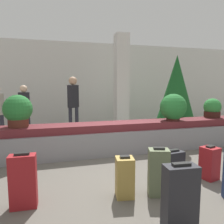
# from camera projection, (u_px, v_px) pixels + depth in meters

# --- Properties ---
(ground_plane) EXTENTS (18.00, 18.00, 0.00)m
(ground_plane) POSITION_uv_depth(u_px,v_px,m) (138.00, 180.00, 3.63)
(ground_plane) COLOR #59544C
(back_wall) EXTENTS (18.00, 0.06, 3.20)m
(back_wall) POSITION_uv_depth(u_px,v_px,m) (86.00, 84.00, 8.54)
(back_wall) COLOR silver
(back_wall) RESTS_ON ground_plane
(carousel) EXTENTS (8.76, 0.75, 0.70)m
(carousel) POSITION_uv_depth(u_px,v_px,m) (112.00, 138.00, 5.11)
(carousel) COLOR gray
(carousel) RESTS_ON ground_plane
(pillar) EXTENTS (0.42, 0.42, 3.20)m
(pillar) POSITION_uv_depth(u_px,v_px,m) (121.00, 84.00, 7.11)
(pillar) COLOR silver
(pillar) RESTS_ON ground_plane
(suitcase_0) EXTENTS (0.28, 0.28, 0.59)m
(suitcase_0) POSITION_uv_depth(u_px,v_px,m) (125.00, 177.00, 3.05)
(suitcase_0) COLOR #A3843D
(suitcase_0) RESTS_ON ground_plane
(suitcase_1) EXTENTS (0.30, 0.30, 0.57)m
(suitcase_1) POSITION_uv_depth(u_px,v_px,m) (209.00, 163.00, 3.64)
(suitcase_1) COLOR maroon
(suitcase_1) RESTS_ON ground_plane
(suitcase_2) EXTENTS (0.37, 0.22, 0.75)m
(suitcase_2) POSITION_uv_depth(u_px,v_px,m) (180.00, 197.00, 2.34)
(suitcase_2) COLOR #232328
(suitcase_2) RESTS_ON ground_plane
(suitcase_3) EXTENTS (0.33, 0.19, 0.72)m
(suitcase_3) POSITION_uv_depth(u_px,v_px,m) (23.00, 181.00, 2.77)
(suitcase_3) COLOR maroon
(suitcase_3) RESTS_ON ground_plane
(suitcase_5) EXTENTS (0.33, 0.25, 0.51)m
(suitcase_5) POSITION_uv_depth(u_px,v_px,m) (173.00, 165.00, 3.63)
(suitcase_5) COLOR #232328
(suitcase_5) RESTS_ON ground_plane
(suitcase_6) EXTENTS (0.33, 0.29, 0.70)m
(suitcase_6) POSITION_uv_depth(u_px,v_px,m) (158.00, 172.00, 3.09)
(suitcase_6) COLOR #5B6647
(suitcase_6) RESTS_ON ground_plane
(potted_plant_0) EXTENTS (0.59, 0.59, 0.67)m
(potted_plant_0) POSITION_uv_depth(u_px,v_px,m) (18.00, 111.00, 4.53)
(potted_plant_0) COLOR #4C2319
(potted_plant_0) RESTS_ON carousel
(potted_plant_1) EXTENTS (0.65, 0.65, 0.66)m
(potted_plant_1) POSITION_uv_depth(u_px,v_px,m) (173.00, 108.00, 5.34)
(potted_plant_1) COLOR #381914
(potted_plant_1) RESTS_ON carousel
(potted_plant_2) EXTENTS (0.46, 0.46, 0.51)m
(potted_plant_2) POSITION_uv_depth(u_px,v_px,m) (212.00, 109.00, 5.92)
(potted_plant_2) COLOR #381914
(potted_plant_2) RESTS_ON carousel
(traveler_0) EXTENTS (0.32, 0.22, 1.57)m
(traveler_0) POSITION_uv_depth(u_px,v_px,m) (24.00, 106.00, 6.79)
(traveler_0) COLOR #282833
(traveler_0) RESTS_ON ground_plane
(traveler_2) EXTENTS (0.36, 0.34, 1.83)m
(traveler_2) POSITION_uv_depth(u_px,v_px,m) (73.00, 100.00, 6.76)
(traveler_2) COLOR #282833
(traveler_2) RESTS_ON ground_plane
(decorated_tree) EXTENTS (1.34, 1.34, 2.50)m
(decorated_tree) POSITION_uv_depth(u_px,v_px,m) (176.00, 93.00, 6.85)
(decorated_tree) COLOR #4C331E
(decorated_tree) RESTS_ON ground_plane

